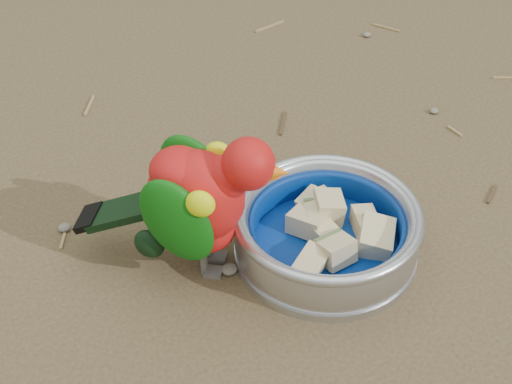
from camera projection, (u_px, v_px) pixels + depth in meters
ground at (301, 235)px, 0.88m from camera, size 60.00×60.00×0.00m
food_bowl at (325, 248)px, 0.85m from camera, size 0.20×0.20×0.02m
bowl_wall at (327, 228)px, 0.83m from camera, size 0.20×0.20×0.04m
fruit_wedges at (326, 233)px, 0.84m from camera, size 0.12×0.12×0.03m
lory_parrot at (200, 207)px, 0.79m from camera, size 0.22×0.20×0.16m
ground_debris at (279, 197)px, 0.92m from camera, size 0.90×0.80×0.01m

